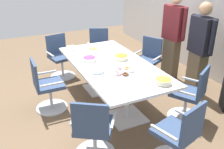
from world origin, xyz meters
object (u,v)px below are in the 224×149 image
object	(u,v)px
snack_bowl_chips_orange	(121,57)
napkin_pile	(71,48)
office_chair_1	(190,97)
snack_bowl_cookies	(93,50)
person_standing_1	(200,49)
office_chair_5	(46,88)
donut_platter	(123,71)
snack_bowl_chips_yellow	(163,80)
office_chair_3	(99,51)
person_standing_0	(173,35)
office_chair_6	(94,132)
plate_stack	(97,70)
office_chair_0	(178,138)
office_chair_2	(147,63)
snack_bowl_candy_mix	(89,58)
conference_table	(112,71)
office_chair_4	(60,59)

from	to	relation	value
snack_bowl_chips_orange	napkin_pile	bearing A→B (deg)	-143.41
office_chair_1	snack_bowl_cookies	world-z (taller)	office_chair_1
person_standing_1	snack_bowl_chips_orange	size ratio (longest dim) A/B	6.98
office_chair_5	donut_platter	world-z (taller)	office_chair_5
office_chair_1	snack_bowl_chips_yellow	distance (m)	0.68
office_chair_3	person_standing_0	size ratio (longest dim) A/B	0.51
office_chair_6	plate_stack	size ratio (longest dim) A/B	3.82
office_chair_0	office_chair_1	bearing A→B (deg)	25.07
office_chair_2	snack_bowl_chips_yellow	world-z (taller)	office_chair_2
office_chair_5	snack_bowl_chips_orange	distance (m)	1.39
person_standing_0	snack_bowl_chips_yellow	size ratio (longest dim) A/B	7.24
office_chair_2	donut_platter	xyz separation A→B (m)	(0.87, -1.06, 0.36)
office_chair_3	person_standing_0	distance (m)	1.73
snack_bowl_chips_orange	office_chair_3	bearing A→B (deg)	172.80
office_chair_6	snack_bowl_chips_yellow	world-z (taller)	office_chair_6
snack_bowl_chips_yellow	plate_stack	bearing A→B (deg)	-138.30
office_chair_0	person_standing_1	bearing A→B (deg)	25.70
office_chair_5	donut_platter	size ratio (longest dim) A/B	2.48
office_chair_0	snack_bowl_candy_mix	size ratio (longest dim) A/B	3.74
office_chair_3	person_standing_1	world-z (taller)	person_standing_1
plate_stack	conference_table	bearing A→B (deg)	119.74
office_chair_0	office_chair_2	size ratio (longest dim) A/B	1.00
office_chair_1	office_chair_6	xyz separation A→B (m)	(0.15, -1.70, 0.00)
office_chair_5	snack_bowl_cookies	bearing A→B (deg)	112.05
office_chair_3	plate_stack	size ratio (longest dim) A/B	3.82
office_chair_5	office_chair_4	bearing A→B (deg)	155.70
snack_bowl_cookies	snack_bowl_chips_orange	bearing A→B (deg)	29.42
office_chair_6	person_standing_1	world-z (taller)	person_standing_1
snack_bowl_chips_yellow	napkin_pile	xyz separation A→B (m)	(-1.96, -0.75, -0.02)
office_chair_4	napkin_pile	distance (m)	0.65
snack_bowl_candy_mix	office_chair_3	bearing A→B (deg)	150.80
office_chair_4	office_chair_5	size ratio (longest dim) A/B	1.00
snack_bowl_chips_yellow	conference_table	bearing A→B (deg)	-160.90
office_chair_1	office_chair_6	size ratio (longest dim) A/B	1.00
conference_table	office_chair_4	xyz separation A→B (m)	(-1.49, -0.52, -0.22)
person_standing_1	snack_bowl_candy_mix	xyz separation A→B (m)	(-0.66, -1.88, -0.10)
person_standing_1	office_chair_2	bearing A→B (deg)	35.64
office_chair_0	snack_bowl_chips_orange	size ratio (longest dim) A/B	3.69
office_chair_2	donut_platter	size ratio (longest dim) A/B	2.48
office_chair_1	donut_platter	xyz separation A→B (m)	(-0.61, -0.89, 0.36)
snack_bowl_chips_yellow	plate_stack	distance (m)	1.04
office_chair_1	office_chair_5	size ratio (longest dim) A/B	1.00
snack_bowl_cookies	donut_platter	size ratio (longest dim) A/B	0.52
person_standing_1	donut_platter	distance (m)	1.58
office_chair_1	conference_table	bearing A→B (deg)	101.54
snack_bowl_candy_mix	napkin_pile	distance (m)	0.70
snack_bowl_candy_mix	office_chair_2	bearing A→B (deg)	98.23
office_chair_5	person_standing_0	size ratio (longest dim) A/B	0.51
snack_bowl_chips_yellow	snack_bowl_cookies	world-z (taller)	snack_bowl_chips_yellow
donut_platter	snack_bowl_cookies	bearing A→B (deg)	-175.70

